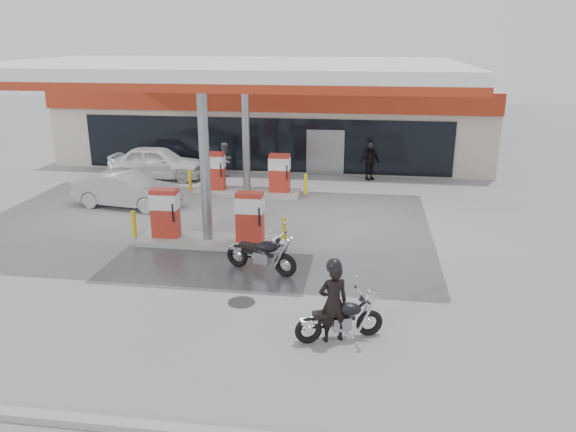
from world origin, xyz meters
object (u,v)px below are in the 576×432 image
(parked_motorcycle, at_px, (262,255))
(biker_walking, at_px, (370,162))
(hatchback_silver, at_px, (127,189))
(sedan_white, at_px, (158,162))
(pump_island_far, at_px, (247,178))
(main_motorcycle, at_px, (341,320))
(biker_main, at_px, (333,303))
(pump_island_near, at_px, (208,223))
(attendant, at_px, (225,160))
(parked_car_left, at_px, (123,150))

(parked_motorcycle, distance_m, biker_walking, 11.71)
(hatchback_silver, bearing_deg, parked_motorcycle, -122.69)
(biker_walking, bearing_deg, sedan_white, 155.11)
(pump_island_far, bearing_deg, hatchback_silver, -150.88)
(hatchback_silver, height_order, biker_walking, biker_walking)
(main_motorcycle, bearing_deg, hatchback_silver, 112.80)
(biker_main, bearing_deg, pump_island_near, -74.20)
(pump_island_near, height_order, biker_main, biker_main)
(pump_island_far, height_order, sedan_white, pump_island_far)
(main_motorcycle, bearing_deg, sedan_white, 102.72)
(pump_island_near, xyz_separation_m, main_motorcycle, (4.59, -5.43, -0.25))
(sedan_white, height_order, biker_walking, biker_walking)
(main_motorcycle, height_order, sedan_white, sedan_white)
(attendant, xyz_separation_m, parked_car_left, (-6.36, 2.77, -0.22))
(pump_island_near, height_order, attendant, pump_island_near)
(biker_walking, bearing_deg, parked_car_left, 138.90)
(sedan_white, xyz_separation_m, parked_car_left, (-3.22, 3.37, -0.15))
(main_motorcycle, distance_m, sedan_white, 16.54)
(biker_main, bearing_deg, pump_island_far, -91.90)
(main_motorcycle, xyz_separation_m, biker_main, (-0.18, -0.08, 0.45))
(parked_car_left, xyz_separation_m, biker_walking, (13.12, -2.25, 0.20))
(pump_island_far, xyz_separation_m, attendant, (-1.63, 2.80, 0.13))
(pump_island_far, xyz_separation_m, biker_walking, (5.12, 3.33, 0.12))
(hatchback_silver, distance_m, parked_car_left, 8.79)
(pump_island_far, distance_m, hatchback_silver, 4.93)
(pump_island_near, height_order, hatchback_silver, pump_island_near)
(biker_main, xyz_separation_m, parked_car_left, (-12.40, 17.08, -0.29))
(parked_motorcycle, xyz_separation_m, attendant, (-3.80, 10.80, 0.33))
(pump_island_near, relative_size, hatchback_silver, 1.23)
(pump_island_near, distance_m, sedan_white, 9.49)
(pump_island_far, bearing_deg, biker_walking, 32.98)
(pump_island_near, distance_m, parked_car_left, 14.07)
(pump_island_far, relative_size, biker_walking, 3.11)
(main_motorcycle, relative_size, biker_main, 1.07)
(pump_island_far, height_order, parked_car_left, pump_island_far)
(parked_car_left, bearing_deg, biker_main, -135.77)
(pump_island_near, distance_m, parked_motorcycle, 2.96)
(parked_motorcycle, bearing_deg, parked_car_left, 145.31)
(parked_car_left, height_order, biker_walking, biker_walking)
(biker_main, bearing_deg, attendant, -89.96)
(attendant, bearing_deg, pump_island_near, -147.15)
(pump_island_near, bearing_deg, sedan_white, 120.21)
(hatchback_silver, relative_size, parked_car_left, 0.97)
(pump_island_far, height_order, biker_walking, pump_island_far)
(pump_island_near, xyz_separation_m, parked_motorcycle, (2.16, -2.00, -0.20))
(biker_main, height_order, sedan_white, biker_main)
(parked_motorcycle, distance_m, hatchback_silver, 8.56)
(parked_motorcycle, bearing_deg, pump_island_far, 123.63)
(main_motorcycle, height_order, attendant, attendant)
(attendant, distance_m, biker_walking, 6.78)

